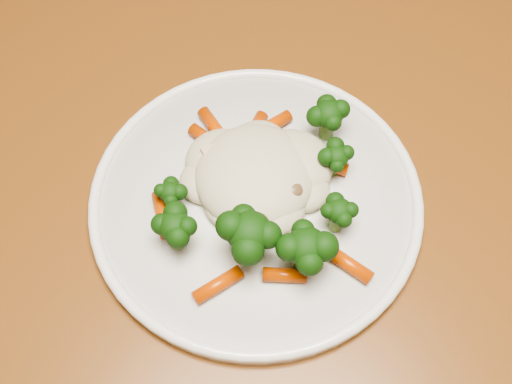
# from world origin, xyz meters

# --- Properties ---
(dining_table) EXTENTS (1.15, 0.83, 0.75)m
(dining_table) POSITION_xyz_m (-0.09, 0.22, 0.64)
(dining_table) COLOR brown
(dining_table) RESTS_ON ground
(plate) EXTENTS (0.29, 0.29, 0.01)m
(plate) POSITION_xyz_m (0.01, 0.20, 0.76)
(plate) COLOR white
(plate) RESTS_ON dining_table
(meal) EXTENTS (0.18, 0.19, 0.05)m
(meal) POSITION_xyz_m (0.01, 0.20, 0.78)
(meal) COLOR beige
(meal) RESTS_ON plate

